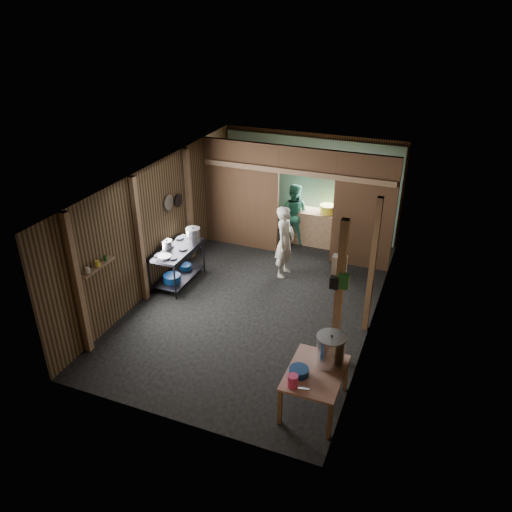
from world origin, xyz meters
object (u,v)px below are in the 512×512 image
at_px(gas_range, 178,265).
at_px(yellow_tub, 327,209).
at_px(stove_pot_large, 193,235).
at_px(pink_bucket, 293,381).
at_px(cook, 285,242).
at_px(stock_pot, 330,351).
at_px(prep_table, 314,389).

xyz_separation_m(gas_range, yellow_tub, (2.47, 2.93, 0.54)).
bearing_deg(stove_pot_large, pink_bucket, -45.20).
distance_m(pink_bucket, cook, 4.31).
distance_m(stove_pot_large, yellow_tub, 3.38).
relative_size(gas_range, stove_pot_large, 4.43).
bearing_deg(yellow_tub, gas_range, -130.09).
height_order(gas_range, pink_bucket, pink_bucket).
bearing_deg(cook, stove_pot_large, 114.94).
relative_size(gas_range, stock_pot, 2.71).
bearing_deg(cook, pink_bucket, -155.83).
bearing_deg(cook, yellow_tub, -10.67).
xyz_separation_m(prep_table, yellow_tub, (-1.24, 5.41, 0.62)).
height_order(gas_range, stove_pot_large, stove_pot_large).
relative_size(pink_bucket, cook, 0.11).
bearing_deg(gas_range, pink_bucket, -39.61).
height_order(stove_pot_large, yellow_tub, stove_pot_large).
relative_size(stock_pot, yellow_tub, 1.42).
height_order(gas_range, prep_table, gas_range).
relative_size(gas_range, yellow_tub, 3.84).
distance_m(prep_table, stove_pot_large, 4.64).
relative_size(gas_range, cook, 0.86).
height_order(prep_table, stock_pot, stock_pot).
bearing_deg(stock_pot, pink_bucket, -118.43).
height_order(gas_range, stock_pot, stock_pot).
xyz_separation_m(prep_table, stove_pot_large, (-3.54, 2.94, 0.63)).
xyz_separation_m(stove_pot_large, stock_pot, (3.68, -2.68, -0.06)).
bearing_deg(yellow_tub, prep_table, -77.08).
relative_size(stove_pot_large, pink_bucket, 1.70).
distance_m(gas_range, cook, 2.35).
bearing_deg(gas_range, stove_pot_large, 69.50).
height_order(stove_pot_large, pink_bucket, stove_pot_large).
distance_m(gas_range, pink_bucket, 4.54).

